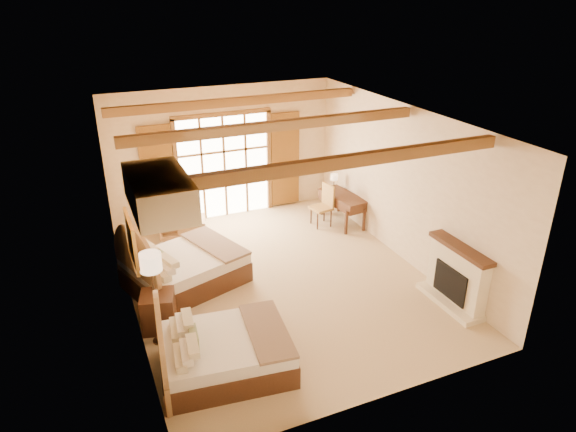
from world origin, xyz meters
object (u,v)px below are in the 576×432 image
bed_near (216,351)px  bed_far (178,267)px  desk (342,208)px  armchair (177,220)px  nightstand (158,311)px

bed_near → bed_far: bearing=96.8°
desk → armchair: bearing=160.0°
nightstand → desk: bearing=41.8°
bed_far → desk: size_ratio=1.81×
bed_near → armchair: bed_near is taller
bed_far → bed_near: bearing=-109.1°
bed_near → desk: bearing=49.6°
bed_far → desk: bed_far is taller
desk → bed_near: bearing=-144.9°
bed_far → nightstand: (-0.59, -1.20, -0.08)m
nightstand → bed_far: bearing=78.4°
nightstand → desk: 5.48m
bed_near → bed_far: (0.01, 2.64, 0.03)m
desk → nightstand: bearing=-160.2°
bed_near → desk: (4.29, 3.96, 0.01)m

